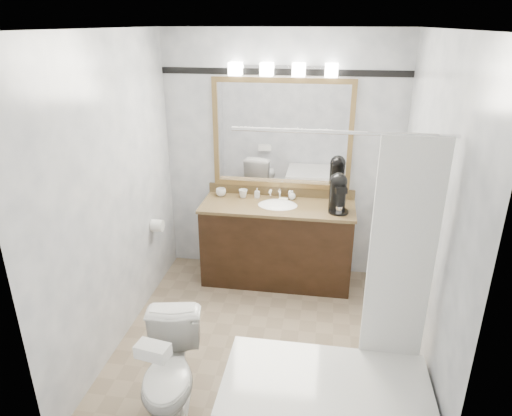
{
  "coord_description": "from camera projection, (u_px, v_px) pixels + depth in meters",
  "views": [
    {
      "loc": [
        0.44,
        -3.18,
        2.54
      ],
      "look_at": [
        -0.11,
        0.35,
        1.08
      ],
      "focal_mm": 32.0,
      "sensor_mm": 36.0,
      "label": 1
    }
  ],
  "objects": [
    {
      "name": "vanity",
      "position": [
        277.0,
        241.0,
        4.7
      ],
      "size": [
        1.53,
        0.58,
        0.97
      ],
      "color": "black",
      "rests_on": "ground"
    },
    {
      "name": "bathtub",
      "position": [
        328.0,
        401.0,
        2.93
      ],
      "size": [
        1.3,
        0.75,
        1.96
      ],
      "color": "white",
      "rests_on": "ground"
    },
    {
      "name": "soap_bottle_a",
      "position": [
        257.0,
        193.0,
        4.71
      ],
      "size": [
        0.05,
        0.05,
        0.1
      ],
      "primitive_type": "imported",
      "rotation": [
        0.0,
        0.0,
        -0.06
      ],
      "color": "white",
      "rests_on": "vanity"
    },
    {
      "name": "coffee_maker",
      "position": [
        338.0,
        192.0,
        4.34
      ],
      "size": [
        0.2,
        0.24,
        0.38
      ],
      "rotation": [
        0.0,
        0.0,
        0.24
      ],
      "color": "black",
      "rests_on": "vanity"
    },
    {
      "name": "cup_left",
      "position": [
        221.0,
        192.0,
        4.76
      ],
      "size": [
        0.13,
        0.13,
        0.08
      ],
      "primitive_type": "imported",
      "rotation": [
        0.0,
        0.0,
        0.31
      ],
      "color": "white",
      "rests_on": "vanity"
    },
    {
      "name": "tissue_box",
      "position": [
        153.0,
        351.0,
        2.71
      ],
      "size": [
        0.22,
        0.14,
        0.08
      ],
      "primitive_type": "cube",
      "rotation": [
        0.0,
        0.0,
        -0.17
      ],
      "color": "white",
      "rests_on": "toilet"
    },
    {
      "name": "room",
      "position": [
        264.0,
        205.0,
        3.46
      ],
      "size": [
        2.42,
        2.62,
        2.52
      ],
      "color": "gray",
      "rests_on": "ground"
    },
    {
      "name": "mirror",
      "position": [
        282.0,
        135.0,
        4.54
      ],
      "size": [
        1.4,
        0.04,
        1.1
      ],
      "color": "olive",
      "rests_on": "room"
    },
    {
      "name": "tp_roll",
      "position": [
        157.0,
        226.0,
        4.44
      ],
      "size": [
        0.11,
        0.12,
        0.12
      ],
      "primitive_type": "cylinder",
      "rotation": [
        0.0,
        1.57,
        0.0
      ],
      "color": "white",
      "rests_on": "room"
    },
    {
      "name": "vanity_light_bar",
      "position": [
        283.0,
        69.0,
        4.25
      ],
      "size": [
        1.02,
        0.14,
        0.12
      ],
      "color": "silver",
      "rests_on": "room"
    },
    {
      "name": "soap_bar",
      "position": [
        283.0,
        200.0,
        4.64
      ],
      "size": [
        0.09,
        0.07,
        0.03
      ],
      "primitive_type": "cube",
      "rotation": [
        0.0,
        0.0,
        -0.15
      ],
      "color": "beige",
      "rests_on": "vanity"
    },
    {
      "name": "toilet",
      "position": [
        170.0,
        374.0,
        3.07
      ],
      "size": [
        0.5,
        0.73,
        0.69
      ],
      "primitive_type": "imported",
      "rotation": [
        0.0,
        0.0,
        0.18
      ],
      "color": "white",
      "rests_on": "ground"
    },
    {
      "name": "accent_stripe",
      "position": [
        283.0,
        72.0,
        4.32
      ],
      "size": [
        2.4,
        0.01,
        0.06
      ],
      "primitive_type": "cube",
      "color": "black",
      "rests_on": "room"
    },
    {
      "name": "cup_right",
      "position": [
        243.0,
        193.0,
        4.72
      ],
      "size": [
        0.1,
        0.1,
        0.08
      ],
      "primitive_type": "imported",
      "rotation": [
        0.0,
        0.0,
        -0.13
      ],
      "color": "white",
      "rests_on": "vanity"
    },
    {
      "name": "soap_bottle_b",
      "position": [
        292.0,
        195.0,
        4.67
      ],
      "size": [
        0.1,
        0.1,
        0.09
      ],
      "primitive_type": "imported",
      "rotation": [
        0.0,
        0.0,
        0.39
      ],
      "color": "white",
      "rests_on": "vanity"
    }
  ]
}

